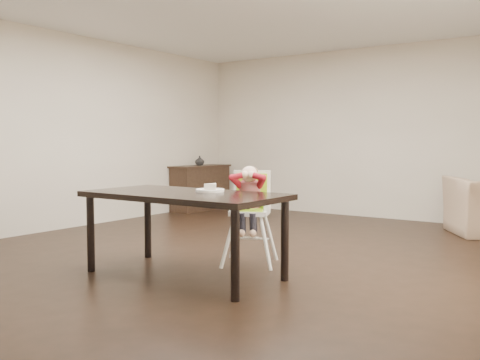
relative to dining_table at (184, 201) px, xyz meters
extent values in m
plane|color=black|center=(-0.10, 1.09, -0.67)|extent=(7.00, 7.00, 0.00)
cube|color=#BDB19C|center=(-0.10, 4.59, 0.68)|extent=(6.00, 0.02, 2.70)
cube|color=#BDB19C|center=(-3.10, 1.09, 0.68)|extent=(0.02, 7.00, 2.70)
cube|color=black|center=(0.00, 0.00, 0.05)|extent=(1.80, 0.90, 0.05)
cylinder|color=black|center=(-0.82, -0.37, -0.32)|extent=(0.07, 0.07, 0.70)
cylinder|color=black|center=(0.82, -0.37, -0.32)|extent=(0.07, 0.07, 0.70)
cylinder|color=black|center=(-0.82, 0.37, -0.32)|extent=(0.07, 0.07, 0.70)
cylinder|color=black|center=(0.82, 0.37, -0.32)|extent=(0.07, 0.07, 0.70)
cylinder|color=white|center=(0.13, 0.48, -0.41)|extent=(0.05, 0.05, 0.51)
cylinder|color=white|center=(0.46, 0.63, -0.41)|extent=(0.05, 0.05, 0.51)
cylinder|color=white|center=(-0.02, 0.82, -0.41)|extent=(0.05, 0.05, 0.51)
cylinder|color=white|center=(0.31, 0.97, -0.41)|extent=(0.05, 0.05, 0.51)
cube|color=white|center=(0.22, 0.72, -0.16)|extent=(0.47, 0.45, 0.05)
cube|color=#95C719|center=(0.22, 0.72, -0.13)|extent=(0.38, 0.37, 0.03)
cube|color=white|center=(0.16, 0.85, 0.05)|extent=(0.35, 0.19, 0.38)
cube|color=#95C719|center=(0.17, 0.83, 0.04)|extent=(0.29, 0.15, 0.35)
cube|color=black|center=(0.14, 0.74, 0.04)|extent=(0.09, 0.16, 0.02)
cube|color=black|center=(0.25, 0.79, 0.04)|extent=(0.09, 0.16, 0.02)
cylinder|color=#A91A13|center=(0.22, 0.72, 0.01)|extent=(0.28, 0.28, 0.25)
sphere|color=beige|center=(0.23, 0.71, 0.21)|extent=(0.22, 0.22, 0.16)
ellipsoid|color=brown|center=(0.22, 0.73, 0.23)|extent=(0.22, 0.21, 0.13)
sphere|color=beige|center=(0.23, 0.62, 0.22)|extent=(0.10, 0.10, 0.07)
sphere|color=beige|center=(0.29, 0.64, 0.22)|extent=(0.10, 0.10, 0.07)
cylinder|color=white|center=(0.15, 0.18, 0.09)|extent=(0.32, 0.32, 0.02)
torus|color=white|center=(0.15, 0.18, 0.10)|extent=(0.32, 0.32, 0.01)
cube|color=black|center=(-2.88, 3.77, -0.29)|extent=(0.40, 1.20, 0.76)
cube|color=black|center=(-2.88, 3.77, 0.10)|extent=(0.44, 1.26, 0.03)
imported|color=#99999E|center=(-2.88, 3.75, 0.20)|extent=(0.21, 0.22, 0.16)
camera|label=1|loc=(3.11, -3.59, 0.52)|focal=40.00mm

